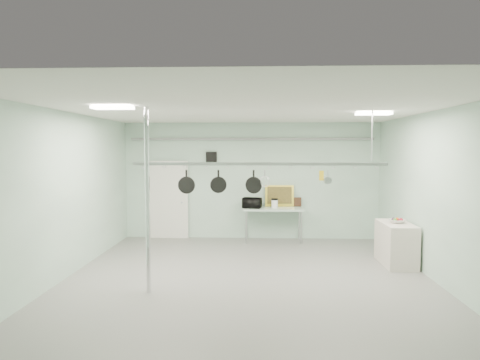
{
  "coord_description": "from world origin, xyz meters",
  "views": [
    {
      "loc": [
        0.18,
        -7.77,
        2.49
      ],
      "look_at": [
        -0.19,
        1.0,
        1.84
      ],
      "focal_mm": 32.0,
      "sensor_mm": 36.0,
      "label": 1
    }
  ],
  "objects_px": {
    "coffee_canister": "(275,204)",
    "skillet_left": "(186,181)",
    "chrome_pole": "(148,201)",
    "microwave": "(252,203)",
    "pot_rack": "(259,162)",
    "prep_table": "(273,211)",
    "skillet_right": "(254,181)",
    "skillet_mid": "(218,181)",
    "fruit_bowl": "(397,221)",
    "side_cabinet": "(396,244)"
  },
  "relations": [
    {
      "from": "skillet_left",
      "to": "prep_table",
      "type": "bearing_deg",
      "value": 64.48
    },
    {
      "from": "chrome_pole",
      "to": "side_cabinet",
      "type": "xyz_separation_m",
      "value": [
        4.85,
        2.0,
        -1.15
      ]
    },
    {
      "from": "microwave",
      "to": "coffee_canister",
      "type": "bearing_deg",
      "value": -165.31
    },
    {
      "from": "chrome_pole",
      "to": "skillet_right",
      "type": "xyz_separation_m",
      "value": [
        1.8,
        0.9,
        0.27
      ]
    },
    {
      "from": "coffee_canister",
      "to": "skillet_left",
      "type": "xyz_separation_m",
      "value": [
        -1.81,
        -3.31,
        0.86
      ]
    },
    {
      "from": "coffee_canister",
      "to": "fruit_bowl",
      "type": "distance_m",
      "value": 3.36
    },
    {
      "from": "skillet_right",
      "to": "skillet_mid",
      "type": "bearing_deg",
      "value": -166.54
    },
    {
      "from": "side_cabinet",
      "to": "coffee_canister",
      "type": "height_order",
      "value": "coffee_canister"
    },
    {
      "from": "side_cabinet",
      "to": "skillet_right",
      "type": "height_order",
      "value": "skillet_right"
    },
    {
      "from": "coffee_canister",
      "to": "chrome_pole",
      "type": "bearing_deg",
      "value": -119.01
    },
    {
      "from": "fruit_bowl",
      "to": "skillet_mid",
      "type": "bearing_deg",
      "value": -163.62
    },
    {
      "from": "microwave",
      "to": "chrome_pole",
      "type": "bearing_deg",
      "value": 78.22
    },
    {
      "from": "skillet_left",
      "to": "pot_rack",
      "type": "bearing_deg",
      "value": 2.82
    },
    {
      "from": "skillet_mid",
      "to": "skillet_right",
      "type": "distance_m",
      "value": 0.67
    },
    {
      "from": "pot_rack",
      "to": "coffee_canister",
      "type": "relative_size",
      "value": 22.61
    },
    {
      "from": "chrome_pole",
      "to": "skillet_left",
      "type": "xyz_separation_m",
      "value": [
        0.52,
        0.9,
        0.27
      ]
    },
    {
      "from": "microwave",
      "to": "fruit_bowl",
      "type": "bearing_deg",
      "value": 156.03
    },
    {
      "from": "chrome_pole",
      "to": "prep_table",
      "type": "bearing_deg",
      "value": 61.29
    },
    {
      "from": "skillet_left",
      "to": "skillet_right",
      "type": "xyz_separation_m",
      "value": [
        1.28,
        0.0,
        -0.0
      ]
    },
    {
      "from": "skillet_mid",
      "to": "prep_table",
      "type": "bearing_deg",
      "value": 58.93
    },
    {
      "from": "side_cabinet",
      "to": "coffee_canister",
      "type": "relative_size",
      "value": 5.65
    },
    {
      "from": "prep_table",
      "to": "skillet_right",
      "type": "xyz_separation_m",
      "value": [
        -0.5,
        -3.3,
        1.04
      ]
    },
    {
      "from": "chrome_pole",
      "to": "skillet_left",
      "type": "relative_size",
      "value": 7.37
    },
    {
      "from": "chrome_pole",
      "to": "side_cabinet",
      "type": "height_order",
      "value": "chrome_pole"
    },
    {
      "from": "prep_table",
      "to": "fruit_bowl",
      "type": "bearing_deg",
      "value": -40.71
    },
    {
      "from": "side_cabinet",
      "to": "pot_rack",
      "type": "relative_size",
      "value": 0.25
    },
    {
      "from": "prep_table",
      "to": "pot_rack",
      "type": "height_order",
      "value": "pot_rack"
    },
    {
      "from": "pot_rack",
      "to": "skillet_right",
      "type": "bearing_deg",
      "value": 180.0
    },
    {
      "from": "coffee_canister",
      "to": "skillet_right",
      "type": "height_order",
      "value": "skillet_right"
    },
    {
      "from": "skillet_left",
      "to": "fruit_bowl",
      "type": "bearing_deg",
      "value": 16.99
    },
    {
      "from": "skillet_mid",
      "to": "skillet_right",
      "type": "relative_size",
      "value": 0.97
    },
    {
      "from": "coffee_canister",
      "to": "skillet_right",
      "type": "relative_size",
      "value": 0.49
    },
    {
      "from": "chrome_pole",
      "to": "prep_table",
      "type": "height_order",
      "value": "chrome_pole"
    },
    {
      "from": "pot_rack",
      "to": "skillet_mid",
      "type": "xyz_separation_m",
      "value": [
        -0.77,
        0.0,
        -0.36
      ]
    },
    {
      "from": "coffee_canister",
      "to": "skillet_right",
      "type": "xyz_separation_m",
      "value": [
        -0.53,
        -3.31,
        0.86
      ]
    },
    {
      "from": "skillet_left",
      "to": "chrome_pole",
      "type": "bearing_deg",
      "value": -117.19
    },
    {
      "from": "microwave",
      "to": "skillet_mid",
      "type": "xyz_separation_m",
      "value": [
        -0.6,
        -3.27,
        0.83
      ]
    },
    {
      "from": "pot_rack",
      "to": "skillet_left",
      "type": "distance_m",
      "value": 1.43
    },
    {
      "from": "skillet_right",
      "to": "prep_table",
      "type": "bearing_deg",
      "value": 94.87
    },
    {
      "from": "skillet_left",
      "to": "skillet_mid",
      "type": "distance_m",
      "value": 0.61
    },
    {
      "from": "fruit_bowl",
      "to": "chrome_pole",
      "type": "bearing_deg",
      "value": -157.68
    },
    {
      "from": "microwave",
      "to": "skillet_left",
      "type": "distance_m",
      "value": 3.58
    },
    {
      "from": "pot_rack",
      "to": "coffee_canister",
      "type": "bearing_deg",
      "value": 82.52
    },
    {
      "from": "coffee_canister",
      "to": "skillet_mid",
      "type": "height_order",
      "value": "skillet_mid"
    },
    {
      "from": "chrome_pole",
      "to": "coffee_canister",
      "type": "height_order",
      "value": "chrome_pole"
    },
    {
      "from": "chrome_pole",
      "to": "fruit_bowl",
      "type": "height_order",
      "value": "chrome_pole"
    },
    {
      "from": "skillet_right",
      "to": "side_cabinet",
      "type": "bearing_deg",
      "value": 33.3
    },
    {
      "from": "skillet_mid",
      "to": "side_cabinet",
      "type": "bearing_deg",
      "value": 4.91
    },
    {
      "from": "prep_table",
      "to": "microwave",
      "type": "distance_m",
      "value": 0.61
    },
    {
      "from": "chrome_pole",
      "to": "microwave",
      "type": "bearing_deg",
      "value": 67.45
    }
  ]
}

